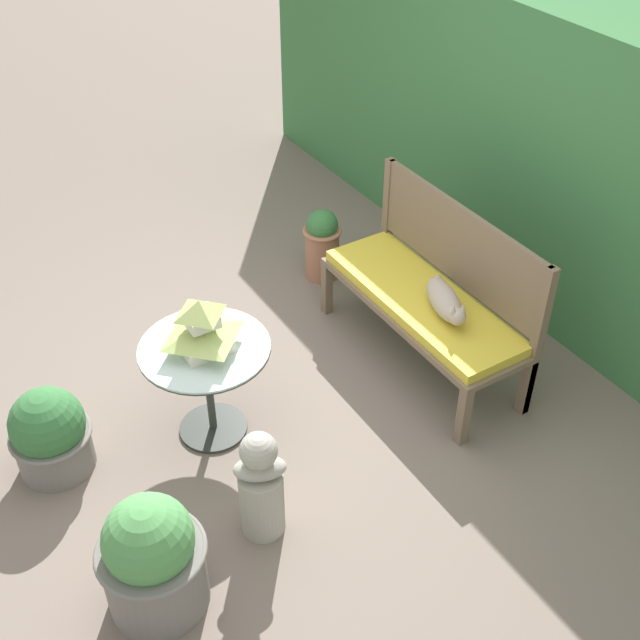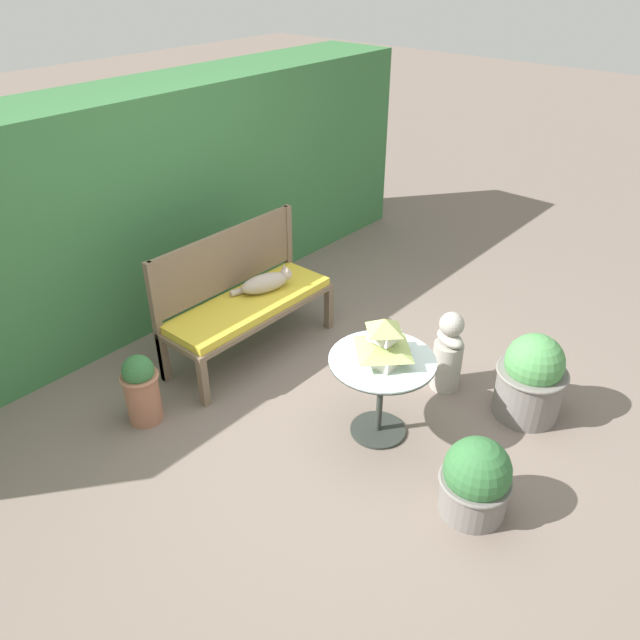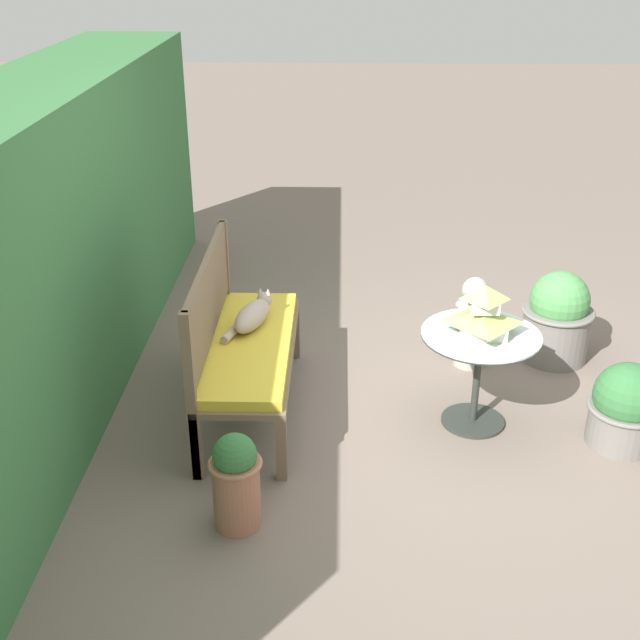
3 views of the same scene
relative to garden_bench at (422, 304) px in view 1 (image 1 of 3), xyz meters
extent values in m
plane|color=#75665B|center=(-0.10, -1.01, -0.43)|extent=(30.00, 30.00, 0.00)
cube|color=#38703D|center=(-0.10, 1.31, 0.56)|extent=(6.40, 0.84, 1.97)
cube|color=brown|center=(-0.72, -0.24, -0.23)|extent=(0.06, 0.06, 0.40)
cube|color=brown|center=(0.72, -0.24, -0.23)|extent=(0.06, 0.06, 0.40)
cube|color=brown|center=(-0.72, 0.24, -0.23)|extent=(0.06, 0.06, 0.40)
cube|color=brown|center=(0.72, 0.24, -0.23)|extent=(0.06, 0.06, 0.40)
cube|color=brown|center=(0.00, 0.00, -0.01)|extent=(1.49, 0.53, 0.04)
cube|color=gold|center=(0.00, 0.00, 0.04)|extent=(1.43, 0.49, 0.06)
cube|color=brown|center=(-0.72, 0.25, 0.09)|extent=(0.06, 0.06, 1.03)
cube|color=brown|center=(0.72, 0.25, 0.09)|extent=(0.06, 0.06, 1.03)
cube|color=brown|center=(0.00, 0.25, 0.35)|extent=(1.43, 0.04, 0.50)
ellipsoid|color=#A89989|center=(0.19, 0.01, 0.15)|extent=(0.44, 0.28, 0.16)
sphere|color=#A89989|center=(0.38, -0.06, 0.18)|extent=(0.10, 0.10, 0.10)
cone|color=#A89989|center=(0.38, -0.03, 0.24)|extent=(0.04, 0.04, 0.05)
cone|color=#A89989|center=(0.37, -0.08, 0.24)|extent=(0.04, 0.04, 0.05)
cylinder|color=#A89989|center=(0.05, 0.12, 0.10)|extent=(0.23, 0.12, 0.05)
cylinder|color=#2D332D|center=(-0.11, -1.39, -0.42)|extent=(0.39, 0.39, 0.02)
cylinder|color=#2D332D|center=(-0.11, -1.39, -0.12)|extent=(0.04, 0.04, 0.61)
cylinder|color=silver|center=(-0.11, -1.39, 0.19)|extent=(0.72, 0.72, 0.01)
torus|color=#2D332D|center=(-0.11, -1.39, 0.18)|extent=(0.72, 0.72, 0.02)
cube|color=silver|center=(-0.11, -1.39, 0.23)|extent=(0.26, 0.26, 0.08)
pyramid|color=#A8BC66|center=(-0.11, -1.39, 0.31)|extent=(0.35, 0.35, 0.08)
cube|color=silver|center=(-0.11, -1.39, 0.39)|extent=(0.16, 0.16, 0.07)
pyramid|color=#A8BC66|center=(-0.11, -1.39, 0.46)|extent=(0.22, 0.22, 0.09)
cylinder|color=#A39E93|center=(0.65, -1.47, -0.23)|extent=(0.23, 0.23, 0.39)
ellipsoid|color=#A39E93|center=(0.65, -1.47, 0.01)|extent=(0.24, 0.30, 0.10)
sphere|color=#A39E93|center=(0.65, -1.47, 0.14)|extent=(0.19, 0.19, 0.19)
cylinder|color=slate|center=(-0.31, -2.24, -0.30)|extent=(0.41, 0.41, 0.26)
torus|color=slate|center=(-0.31, -2.24, -0.19)|extent=(0.44, 0.44, 0.03)
sphere|color=#336B38|center=(-0.31, -2.24, -0.10)|extent=(0.40, 0.40, 0.40)
cylinder|color=slate|center=(0.75, -2.09, -0.24)|extent=(0.47, 0.47, 0.38)
torus|color=slate|center=(0.75, -2.09, -0.06)|extent=(0.51, 0.51, 0.03)
sphere|color=#4C8E4C|center=(0.75, -2.09, 0.02)|extent=(0.41, 0.41, 0.41)
cylinder|color=#9E664C|center=(-1.10, -0.03, -0.23)|extent=(0.24, 0.24, 0.39)
torus|color=#9E664C|center=(-1.10, -0.03, -0.05)|extent=(0.28, 0.28, 0.03)
sphere|color=#336B38|center=(-1.10, -0.03, 0.00)|extent=(0.22, 0.22, 0.22)
camera|label=1|loc=(2.99, -2.58, 2.96)|focal=45.00mm
camera|label=2|loc=(-2.92, -3.27, 2.57)|focal=35.00mm
camera|label=3|loc=(-4.38, -0.54, 2.36)|focal=45.00mm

